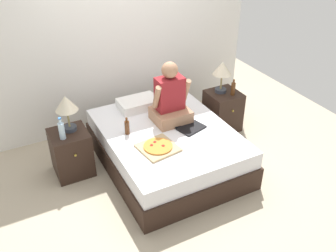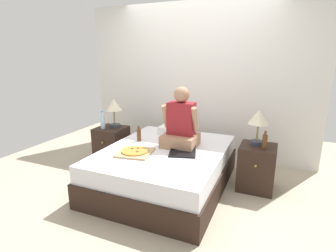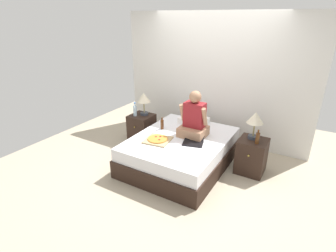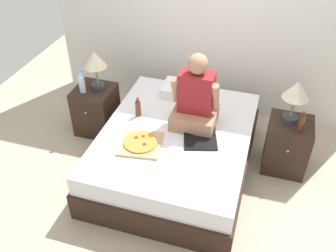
# 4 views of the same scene
# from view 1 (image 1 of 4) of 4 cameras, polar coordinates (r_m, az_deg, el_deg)

# --- Properties ---
(ground_plane) EXTENTS (5.85, 5.85, 0.00)m
(ground_plane) POSITION_cam_1_polar(r_m,az_deg,el_deg) (4.85, -0.15, -5.67)
(ground_plane) COLOR tan
(wall_back) EXTENTS (3.85, 0.12, 2.50)m
(wall_back) POSITION_cam_1_polar(r_m,az_deg,el_deg) (5.32, -6.85, 13.03)
(wall_back) COLOR silver
(wall_back) RESTS_ON ground
(bed) EXTENTS (1.51, 1.90, 0.51)m
(bed) POSITION_cam_1_polar(r_m,az_deg,el_deg) (4.70, -0.16, -3.24)
(bed) COLOR black
(bed) RESTS_ON ground
(nightstand_left) EXTENTS (0.44, 0.47, 0.58)m
(nightstand_left) POSITION_cam_1_polar(r_m,az_deg,el_deg) (4.69, -14.50, -3.96)
(nightstand_left) COLOR black
(nightstand_left) RESTS_ON ground
(lamp_on_left_nightstand) EXTENTS (0.26, 0.26, 0.45)m
(lamp_on_left_nightstand) POSITION_cam_1_polar(r_m,az_deg,el_deg) (4.42, -15.24, 2.98)
(lamp_on_left_nightstand) COLOR #333842
(lamp_on_left_nightstand) RESTS_ON nightstand_left
(water_bottle) EXTENTS (0.07, 0.07, 0.28)m
(water_bottle) POSITION_cam_1_polar(r_m,az_deg,el_deg) (4.39, -15.90, -0.63)
(water_bottle) COLOR silver
(water_bottle) RESTS_ON nightstand_left
(nightstand_right) EXTENTS (0.44, 0.47, 0.58)m
(nightstand_right) POSITION_cam_1_polar(r_m,az_deg,el_deg) (5.46, 8.32, 2.32)
(nightstand_right) COLOR black
(nightstand_right) RESTS_ON ground
(lamp_on_right_nightstand) EXTENTS (0.26, 0.26, 0.45)m
(lamp_on_right_nightstand) POSITION_cam_1_polar(r_m,az_deg,el_deg) (5.20, 8.26, 8.38)
(lamp_on_right_nightstand) COLOR #333842
(lamp_on_right_nightstand) RESTS_ON nightstand_right
(beer_bottle) EXTENTS (0.06, 0.06, 0.23)m
(beer_bottle) POSITION_cam_1_polar(r_m,az_deg,el_deg) (5.24, 9.90, 5.65)
(beer_bottle) COLOR #512D14
(beer_bottle) RESTS_ON nightstand_right
(pillow) EXTENTS (0.52, 0.34, 0.12)m
(pillow) POSITION_cam_1_polar(r_m,az_deg,el_deg) (5.01, -4.58, 3.44)
(pillow) COLOR white
(pillow) RESTS_ON bed
(person_seated) EXTENTS (0.47, 0.40, 0.78)m
(person_seated) POSITION_cam_1_polar(r_m,az_deg,el_deg) (4.60, 0.35, 3.98)
(person_seated) COLOR #A37556
(person_seated) RESTS_ON bed
(laptop) EXTENTS (0.42, 0.49, 0.07)m
(laptop) POSITION_cam_1_polar(r_m,az_deg,el_deg) (4.61, 2.98, 0.15)
(laptop) COLOR black
(laptop) RESTS_ON bed
(pizza_box) EXTENTS (0.45, 0.45, 0.05)m
(pizza_box) POSITION_cam_1_polar(r_m,az_deg,el_deg) (4.22, -1.54, -3.25)
(pizza_box) COLOR tan
(pizza_box) RESTS_ON bed
(beer_bottle_on_bed) EXTENTS (0.06, 0.06, 0.22)m
(beer_bottle_on_bed) POSITION_cam_1_polar(r_m,az_deg,el_deg) (4.46, -6.26, -0.19)
(beer_bottle_on_bed) COLOR #4C2811
(beer_bottle_on_bed) RESTS_ON bed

